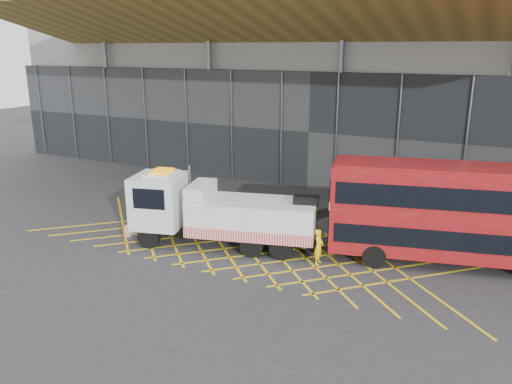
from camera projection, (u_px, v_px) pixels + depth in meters
The scene contains 6 objects.
ground_plane at pixel (193, 235), 26.31m from camera, with size 120.00×120.00×0.00m, color #2C2C2F.
road_markings at pixel (246, 246), 24.90m from camera, with size 23.16×7.16×0.01m.
construction_building at pixel (343, 55), 38.69m from camera, with size 55.00×23.97×18.00m.
recovery_truck at pixel (216, 212), 24.57m from camera, with size 10.85×4.89×3.79m.
bus_towed at pixel (460, 211), 22.10m from camera, with size 11.61×5.30×4.61m.
worker at pixel (319, 247), 22.66m from camera, with size 0.60×0.40×1.65m, color yellow.
Camera 1 is at (14.25, -20.37, 9.51)m, focal length 35.00 mm.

